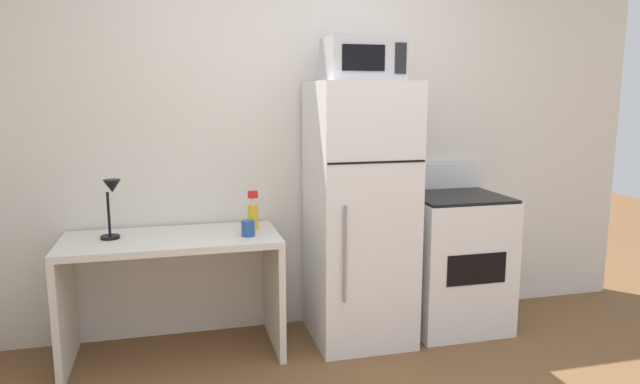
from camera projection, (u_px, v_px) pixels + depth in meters
name	position (u px, v px, depth m)	size (l,w,h in m)	color
wall_back_white	(302.00, 137.00, 3.89)	(5.00, 0.10, 2.60)	silver
desk	(173.00, 272.00, 3.45)	(1.28, 0.59, 0.75)	silver
desk_lamp	(111.00, 199.00, 3.32)	(0.14, 0.12, 0.35)	black
coffee_mug	(248.00, 228.00, 3.42)	(0.08, 0.08, 0.10)	#264C99
spray_bottle	(253.00, 214.00, 3.57)	(0.06, 0.06, 0.25)	yellow
refrigerator	(359.00, 213.00, 3.67)	(0.61, 0.65, 1.67)	white
microwave	(362.00, 59.00, 3.48)	(0.46, 0.35, 0.26)	#B7B7BC
oven_range	(454.00, 260.00, 3.92)	(0.64, 0.61, 1.10)	white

